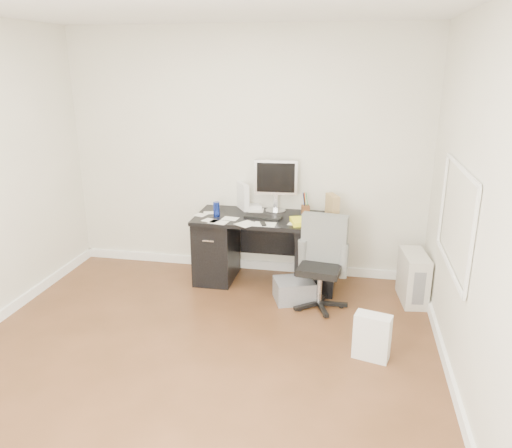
{
  "coord_description": "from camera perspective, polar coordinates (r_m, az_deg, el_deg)",
  "views": [
    {
      "loc": [
        1.16,
        -3.33,
        2.31
      ],
      "look_at": [
        0.28,
        1.2,
        0.81
      ],
      "focal_mm": 35.0,
      "sensor_mm": 36.0,
      "label": 1
    }
  ],
  "objects": [
    {
      "name": "desk_printer",
      "position": [
        5.11,
        4.36,
        -7.54
      ],
      "size": [
        0.47,
        0.43,
        0.22
      ],
      "primitive_type": "cube",
      "rotation": [
        0.0,
        0.0,
        0.35
      ],
      "color": "slate",
      "rests_on": "ground"
    },
    {
      "name": "pc_tower",
      "position": [
        5.28,
        17.52,
        -5.84
      ],
      "size": [
        0.28,
        0.53,
        0.5
      ],
      "primitive_type": "cube",
      "rotation": [
        0.0,
        0.0,
        0.12
      ],
      "color": "beige",
      "rests_on": "ground"
    },
    {
      "name": "loose_papers",
      "position": [
        5.28,
        -1.11,
        0.8
      ],
      "size": [
        1.1,
        0.6,
        0.0
      ],
      "primitive_type": null,
      "color": "white",
      "rests_on": "desk"
    },
    {
      "name": "pen_cup",
      "position": [
        5.36,
        5.69,
        2.34
      ],
      "size": [
        0.13,
        0.13,
        0.25
      ],
      "primitive_type": null,
      "rotation": [
        0.0,
        0.0,
        0.26
      ],
      "color": "#5C2F1A",
      "rests_on": "desk"
    },
    {
      "name": "magazine_file",
      "position": [
        5.29,
        8.72,
        2.0
      ],
      "size": [
        0.18,
        0.24,
        0.25
      ],
      "primitive_type": "cube",
      "rotation": [
        0.0,
        0.0,
        0.42
      ],
      "color": "#946F47",
      "rests_on": "desk"
    },
    {
      "name": "office_chair",
      "position": [
        4.88,
        7.38,
        -4.52
      ],
      "size": [
        0.58,
        0.58,
        0.91
      ],
      "primitive_type": null,
      "rotation": [
        0.0,
        0.0,
        -0.14
      ],
      "color": "#585B58",
      "rests_on": "ground"
    },
    {
      "name": "paper_remote",
      "position": [
        5.04,
        1.01,
        0.05
      ],
      "size": [
        0.22,
        0.18,
        0.02
      ],
      "primitive_type": null,
      "rotation": [
        0.0,
        0.0,
        -0.0
      ],
      "color": "white",
      "rests_on": "desk"
    },
    {
      "name": "wicker_basket",
      "position": [
        5.73,
        -5.12,
        -3.93
      ],
      "size": [
        0.38,
        0.38,
        0.36
      ],
      "primitive_type": "cube",
      "rotation": [
        0.0,
        0.0,
        0.06
      ],
      "color": "#4A3016",
      "rests_on": "ground"
    },
    {
      "name": "room_shell",
      "position": [
        3.61,
        -7.51,
        7.4
      ],
      "size": [
        4.02,
        4.02,
        2.71
      ],
      "color": "beige",
      "rests_on": "ground"
    },
    {
      "name": "keyboard",
      "position": [
        5.25,
        0.83,
        0.8
      ],
      "size": [
        0.4,
        0.19,
        0.02
      ],
      "primitive_type": "cube",
      "rotation": [
        0.0,
        0.0,
        -0.15
      ],
      "color": "black",
      "rests_on": "desk"
    },
    {
      "name": "yellow_book",
      "position": [
        5.09,
        5.16,
        0.3
      ],
      "size": [
        0.26,
        0.29,
        0.04
      ],
      "primitive_type": "cube",
      "rotation": [
        0.0,
        0.0,
        0.29
      ],
      "color": "#FFF91B",
      "rests_on": "desk"
    },
    {
      "name": "ground",
      "position": [
        4.22,
        -7.12,
        -15.39
      ],
      "size": [
        4.0,
        4.0,
        0.0
      ],
      "primitive_type": "plane",
      "color": "#4C2E18",
      "rests_on": "ground"
    },
    {
      "name": "computer_mouse",
      "position": [
        5.23,
        6.23,
        0.85
      ],
      "size": [
        0.07,
        0.07,
        0.06
      ],
      "primitive_type": "sphere",
      "rotation": [
        0.0,
        0.0,
        0.16
      ],
      "color": "#B8B7BC",
      "rests_on": "desk"
    },
    {
      "name": "white_binder",
      "position": [
        5.54,
        -1.51,
        3.21
      ],
      "size": [
        0.24,
        0.28,
        0.3
      ],
      "primitive_type": "cube",
      "rotation": [
        0.0,
        0.0,
        0.55
      ],
      "color": "silver",
      "rests_on": "desk"
    },
    {
      "name": "travel_mug",
      "position": [
        5.31,
        -4.54,
        1.7
      ],
      "size": [
        0.07,
        0.07,
        0.16
      ],
      "primitive_type": "cylinder",
      "rotation": [
        0.0,
        0.0,
        0.03
      ],
      "color": "navy",
      "rests_on": "desk"
    },
    {
      "name": "desk",
      "position": [
        5.41,
        1.11,
        -2.72
      ],
      "size": [
        1.5,
        0.7,
        0.75
      ],
      "color": "black",
      "rests_on": "ground"
    },
    {
      "name": "lcd_monitor",
      "position": [
        5.4,
        2.28,
        4.39
      ],
      "size": [
        0.48,
        0.29,
        0.58
      ],
      "primitive_type": null,
      "rotation": [
        0.0,
        0.0,
        0.06
      ],
      "color": "#B8B7BC",
      "rests_on": "desk"
    },
    {
      "name": "shopping_bag",
      "position": [
        4.24,
        13.11,
        -12.44
      ],
      "size": [
        0.33,
        0.27,
        0.39
      ],
      "primitive_type": "cube",
      "rotation": [
        0.0,
        0.0,
        -0.26
      ],
      "color": "silver",
      "rests_on": "ground"
    }
  ]
}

